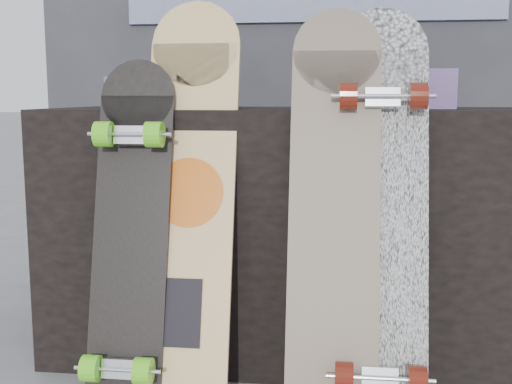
# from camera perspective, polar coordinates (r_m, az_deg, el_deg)

# --- Properties ---
(vendor_table) EXTENTS (1.60, 0.60, 0.80)m
(vendor_table) POSITION_cam_1_polar(r_m,az_deg,el_deg) (2.12, 4.06, -3.45)
(vendor_table) COLOR black
(vendor_table) RESTS_ON ground
(booth) EXTENTS (2.40, 0.22, 2.20)m
(booth) POSITION_cam_1_polar(r_m,az_deg,el_deg) (2.93, 5.08, 13.65)
(booth) COLOR #343439
(booth) RESTS_ON ground
(merch_box_purple) EXTENTS (0.18, 0.12, 0.10)m
(merch_box_purple) POSITION_cam_1_polar(r_m,az_deg,el_deg) (2.17, -10.52, 8.69)
(merch_box_purple) COLOR #643D7E
(merch_box_purple) RESTS_ON vendor_table
(merch_box_small) EXTENTS (0.14, 0.14, 0.12)m
(merch_box_small) POSITION_cam_1_polar(r_m,az_deg,el_deg) (2.08, 15.22, 8.82)
(merch_box_small) COLOR #643D7E
(merch_box_small) RESTS_ON vendor_table
(merch_box_flat) EXTENTS (0.22, 0.10, 0.06)m
(merch_box_flat) POSITION_cam_1_polar(r_m,az_deg,el_deg) (2.15, 8.87, 8.20)
(merch_box_flat) COLOR #D1B78C
(merch_box_flat) RESTS_ON vendor_table
(longboard_geisha) EXTENTS (0.26, 0.34, 1.11)m
(longboard_geisha) POSITION_cam_1_polar(r_m,az_deg,el_deg) (1.80, -5.94, 0.45)
(longboard_geisha) COLOR beige
(longboard_geisha) RESTS_ON ground
(longboard_celtic) EXTENTS (0.24, 0.30, 1.08)m
(longboard_celtic) POSITION_cam_1_polar(r_m,az_deg,el_deg) (1.69, 6.98, -0.61)
(longboard_celtic) COLOR tan
(longboard_celtic) RESTS_ON ground
(longboard_cascadia) EXTENTS (0.25, 0.35, 1.08)m
(longboard_cascadia) POSITION_cam_1_polar(r_m,az_deg,el_deg) (1.71, 11.01, -1.07)
(longboard_cascadia) COLOR white
(longboard_cascadia) RESTS_ON ground
(skateboard_dark) EXTENTS (0.21, 0.31, 0.94)m
(skateboard_dark) POSITION_cam_1_polar(r_m,az_deg,el_deg) (1.79, -11.13, -3.04)
(skateboard_dark) COLOR black
(skateboard_dark) RESTS_ON ground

